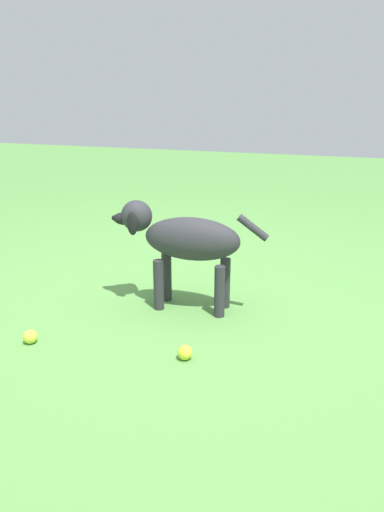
# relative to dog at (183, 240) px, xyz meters

# --- Properties ---
(ground) EXTENTS (14.00, 14.00, 0.00)m
(ground) POSITION_rel_dog_xyz_m (0.03, -0.05, -0.38)
(ground) COLOR #548C42
(dog) EXTENTS (0.85, 0.22, 0.57)m
(dog) POSITION_rel_dog_xyz_m (0.00, 0.00, 0.00)
(dog) COLOR #2D2D33
(dog) RESTS_ON ground
(tennis_ball_0) EXTENTS (0.07, 0.07, 0.07)m
(tennis_ball_0) POSITION_rel_dog_xyz_m (-0.52, -0.62, -0.34)
(tennis_ball_0) COLOR #CEE33D
(tennis_ball_0) RESTS_ON ground
(tennis_ball_1) EXTENTS (0.07, 0.07, 0.07)m
(tennis_ball_1) POSITION_rel_dog_xyz_m (0.20, -0.52, -0.34)
(tennis_ball_1) COLOR #CADC34
(tennis_ball_1) RESTS_ON ground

